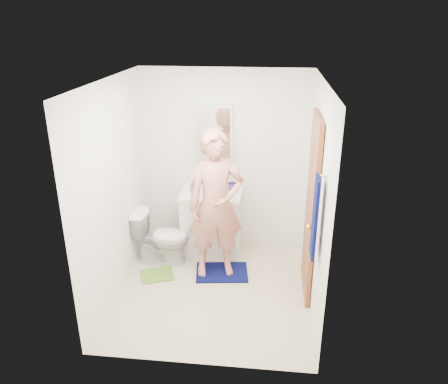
% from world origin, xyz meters
% --- Properties ---
extents(floor, '(2.20, 2.40, 0.02)m').
position_xyz_m(floor, '(0.00, 0.00, -0.01)').
color(floor, beige).
rests_on(floor, ground).
extents(ceiling, '(2.20, 2.40, 0.02)m').
position_xyz_m(ceiling, '(0.00, 0.00, 2.41)').
color(ceiling, white).
rests_on(ceiling, ground).
extents(wall_back, '(2.20, 0.02, 2.40)m').
position_xyz_m(wall_back, '(0.00, 1.21, 1.20)').
color(wall_back, white).
rests_on(wall_back, ground).
extents(wall_front, '(2.20, 0.02, 2.40)m').
position_xyz_m(wall_front, '(0.00, -1.21, 1.20)').
color(wall_front, white).
rests_on(wall_front, ground).
extents(wall_left, '(0.02, 2.40, 2.40)m').
position_xyz_m(wall_left, '(-1.11, 0.00, 1.20)').
color(wall_left, white).
rests_on(wall_left, ground).
extents(wall_right, '(0.02, 2.40, 2.40)m').
position_xyz_m(wall_right, '(1.11, 0.00, 1.20)').
color(wall_right, white).
rests_on(wall_right, ground).
extents(vanity_cabinet, '(0.75, 0.55, 0.80)m').
position_xyz_m(vanity_cabinet, '(-0.15, 0.91, 0.40)').
color(vanity_cabinet, white).
rests_on(vanity_cabinet, floor).
extents(countertop, '(0.79, 0.59, 0.05)m').
position_xyz_m(countertop, '(-0.15, 0.91, 0.83)').
color(countertop, white).
rests_on(countertop, vanity_cabinet).
extents(sink_basin, '(0.40, 0.40, 0.03)m').
position_xyz_m(sink_basin, '(-0.15, 0.91, 0.84)').
color(sink_basin, white).
rests_on(sink_basin, countertop).
extents(faucet, '(0.03, 0.03, 0.12)m').
position_xyz_m(faucet, '(-0.15, 1.09, 0.91)').
color(faucet, silver).
rests_on(faucet, countertop).
extents(medicine_cabinet, '(0.50, 0.12, 0.70)m').
position_xyz_m(medicine_cabinet, '(-0.15, 1.14, 1.60)').
color(medicine_cabinet, white).
rests_on(medicine_cabinet, wall_back).
extents(mirror_panel, '(0.46, 0.01, 0.66)m').
position_xyz_m(mirror_panel, '(-0.15, 1.08, 1.60)').
color(mirror_panel, white).
rests_on(mirror_panel, wall_back).
extents(door, '(0.05, 0.80, 2.05)m').
position_xyz_m(door, '(1.07, 0.15, 1.02)').
color(door, '#9C532B').
rests_on(door, ground).
extents(door_knob, '(0.07, 0.07, 0.07)m').
position_xyz_m(door_knob, '(1.03, -0.17, 0.95)').
color(door_knob, gold).
rests_on(door_knob, door).
extents(towel, '(0.03, 0.24, 0.80)m').
position_xyz_m(towel, '(1.03, -0.57, 1.25)').
color(towel, '#070C47').
rests_on(towel, wall_right).
extents(towel_hook, '(0.06, 0.02, 0.02)m').
position_xyz_m(towel_hook, '(1.07, -0.57, 1.67)').
color(towel_hook, silver).
rests_on(towel_hook, wall_right).
extents(toilet, '(0.70, 0.40, 0.70)m').
position_xyz_m(toilet, '(-0.75, 0.55, 0.35)').
color(toilet, white).
rests_on(toilet, floor).
extents(bath_mat, '(0.69, 0.53, 0.02)m').
position_xyz_m(bath_mat, '(0.05, 0.34, 0.01)').
color(bath_mat, '#070C47').
rests_on(bath_mat, floor).
extents(green_rug, '(0.48, 0.44, 0.02)m').
position_xyz_m(green_rug, '(-0.74, 0.20, 0.01)').
color(green_rug, '#619A33').
rests_on(green_rug, floor).
extents(soap_dispenser, '(0.11, 0.11, 0.18)m').
position_xyz_m(soap_dispenser, '(-0.37, 0.88, 0.94)').
color(soap_dispenser, '#AA5E4F').
rests_on(soap_dispenser, countertop).
extents(toothbrush_cup, '(0.18, 0.18, 0.11)m').
position_xyz_m(toothbrush_cup, '(0.12, 0.99, 0.90)').
color(toothbrush_cup, '#5E3F8B').
rests_on(toothbrush_cup, countertop).
extents(man, '(0.75, 0.58, 1.81)m').
position_xyz_m(man, '(-0.01, 0.34, 0.92)').
color(man, tan).
rests_on(man, bath_mat).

